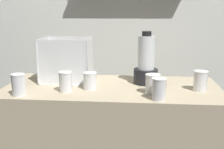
{
  "coord_description": "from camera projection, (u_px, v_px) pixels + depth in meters",
  "views": [
    {
      "loc": [
        0.17,
        -1.82,
        1.41
      ],
      "look_at": [
        0.0,
        0.0,
        0.98
      ],
      "focal_mm": 46.43,
      "sensor_mm": 36.0,
      "label": 1
    }
  ],
  "objects": [
    {
      "name": "blender_pitcher",
      "position": [
        146.0,
        64.0,
        1.94
      ],
      "size": [
        0.16,
        0.16,
        0.35
      ],
      "color": "black",
      "rests_on": "counter"
    },
    {
      "name": "back_wall_unit",
      "position": [
        120.0,
        24.0,
        2.55
      ],
      "size": [
        2.6,
        0.24,
        2.5
      ],
      "color": "silver",
      "rests_on": "ground_plane"
    },
    {
      "name": "carrot_display_bin",
      "position": [
        67.0,
        67.0,
        2.02
      ],
      "size": [
        0.34,
        0.26,
        0.3
      ],
      "color": "white",
      "rests_on": "counter"
    },
    {
      "name": "juice_cup_mango_right",
      "position": [
        153.0,
        85.0,
        1.72
      ],
      "size": [
        0.09,
        0.09,
        0.12
      ],
      "color": "white",
      "rests_on": "counter"
    },
    {
      "name": "juice_cup_carrot_far_left",
      "position": [
        19.0,
        86.0,
        1.69
      ],
      "size": [
        0.08,
        0.08,
        0.13
      ],
      "color": "white",
      "rests_on": "counter"
    },
    {
      "name": "juice_cup_carrot_left",
      "position": [
        66.0,
        83.0,
        1.76
      ],
      "size": [
        0.08,
        0.08,
        0.12
      ],
      "color": "white",
      "rests_on": "counter"
    },
    {
      "name": "juice_cup_carrot_rightmost",
      "position": [
        200.0,
        82.0,
        1.78
      ],
      "size": [
        0.09,
        0.09,
        0.12
      ],
      "color": "white",
      "rests_on": "counter"
    },
    {
      "name": "counter",
      "position": [
        112.0,
        149.0,
        2.0
      ],
      "size": [
        1.4,
        0.64,
        0.9
      ],
      "primitive_type": "cube",
      "color": "tan",
      "rests_on": "ground_plane"
    },
    {
      "name": "juice_cup_beet_middle",
      "position": [
        90.0,
        82.0,
        1.82
      ],
      "size": [
        0.09,
        0.09,
        0.11
      ],
      "color": "white",
      "rests_on": "counter"
    },
    {
      "name": "juice_cup_carrot_far_right",
      "position": [
        159.0,
        90.0,
        1.61
      ],
      "size": [
        0.08,
        0.08,
        0.12
      ],
      "color": "white",
      "rests_on": "counter"
    }
  ]
}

